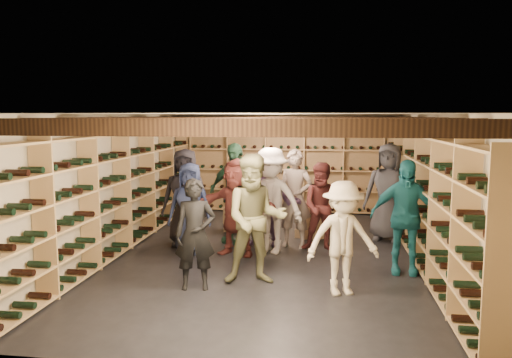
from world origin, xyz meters
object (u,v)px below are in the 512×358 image
object	(u,v)px
person_1	(195,234)
person_3	(343,238)
person_10	(235,193)
person_0	(186,197)
person_6	(190,208)
crate_stack_right	(238,219)
person_8	(323,207)
person_12	(388,192)
person_4	(405,217)
person_7	(295,198)
crate_loose	(309,233)
person_5	(236,207)
crate_stack_left	(312,220)
person_11	(264,202)
person_9	(270,201)
person_2	(255,219)

from	to	relation	value
person_1	person_3	bearing A→B (deg)	-9.84
person_10	person_0	bearing A→B (deg)	-136.48
person_0	person_6	bearing A→B (deg)	-67.38
person_10	crate_stack_right	bearing A→B (deg)	119.20
person_1	person_8	size ratio (longest dim) A/B	0.98
person_0	person_3	bearing A→B (deg)	-39.96
crate_stack_right	person_12	distance (m)	3.05
person_4	person_7	bearing A→B (deg)	146.14
person_7	crate_loose	bearing A→B (deg)	83.50
person_5	person_8	distance (m)	1.54
person_12	crate_stack_left	bearing A→B (deg)	-163.12
crate_stack_right	person_8	size ratio (longest dim) A/B	0.37
person_1	person_8	xyz separation A→B (m)	(1.72, 2.21, 0.02)
crate_stack_right	person_7	distance (m)	1.72
crate_stack_left	person_11	distance (m)	1.19
crate_loose	person_1	world-z (taller)	person_1
person_1	person_5	world-z (taller)	person_5
person_7	person_9	xyz separation A→B (m)	(-0.39, -0.46, 0.03)
person_2	person_10	xyz separation A→B (m)	(-0.71, 2.22, 0.01)
person_4	person_0	bearing A→B (deg)	166.03
person_1	person_5	distance (m)	1.77
person_11	person_10	bearing A→B (deg)	178.68
person_3	person_7	bearing A→B (deg)	90.56
crate_stack_left	person_5	xyz separation A→B (m)	(-1.25, -1.40, 0.49)
person_0	person_1	bearing A→B (deg)	-72.54
person_1	person_8	bearing A→B (deg)	40.38
person_4	person_9	world-z (taller)	person_9
person_2	person_11	xyz separation A→B (m)	(-0.15, 2.12, -0.13)
crate_loose	person_2	xyz separation A→B (m)	(-0.67, -2.79, 0.84)
crate_loose	person_12	world-z (taller)	person_12
crate_stack_left	person_8	size ratio (longest dim) A/B	0.43
crate_stack_left	person_9	xyz separation A→B (m)	(-0.69, -1.19, 0.58)
person_1	person_11	size ratio (longest dim) A/B	0.96
crate_stack_left	person_4	xyz separation A→B (m)	(1.43, -2.03, 0.53)
person_11	person_12	world-z (taller)	person_12
person_8	person_11	xyz separation A→B (m)	(-1.09, 0.27, 0.02)
person_1	person_12	bearing A→B (deg)	35.31
person_2	person_12	xyz separation A→B (m)	(2.16, 2.79, 0.01)
person_1	person_6	distance (m)	1.84
person_3	person_6	size ratio (longest dim) A/B	0.97
crate_stack_right	crate_loose	distance (m)	1.52
person_3	person_9	xyz separation A→B (m)	(-1.17, 1.89, 0.15)
person_6	person_7	world-z (taller)	person_7
person_5	person_11	xyz separation A→B (m)	(0.38, 0.73, -0.03)
person_1	person_6	bearing A→B (deg)	95.91
person_2	person_4	bearing A→B (deg)	8.50
person_2	person_3	distance (m)	1.25
person_2	person_8	world-z (taller)	person_2
person_0	person_11	world-z (taller)	person_0
crate_stack_right	person_1	world-z (taller)	person_1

